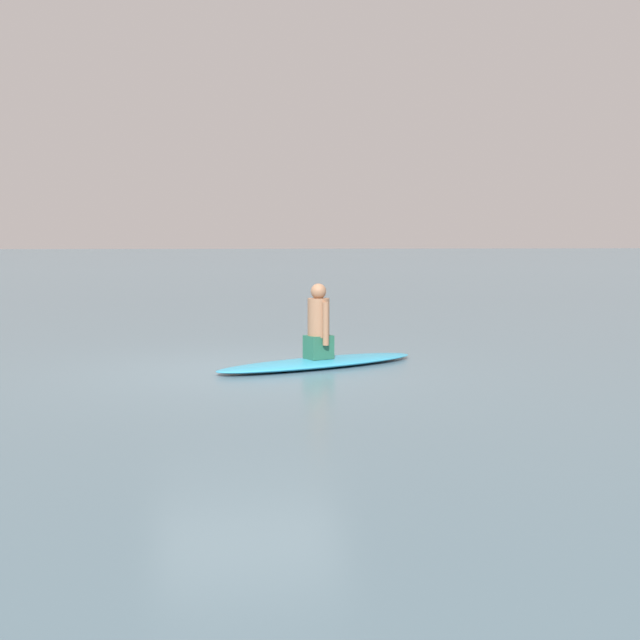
# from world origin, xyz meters

# --- Properties ---
(ground_plane) EXTENTS (400.00, 400.00, 0.00)m
(ground_plane) POSITION_xyz_m (0.00, 0.00, 0.00)
(ground_plane) COLOR slate
(surfboard) EXTENTS (1.91, 3.15, 0.11)m
(surfboard) POSITION_xyz_m (0.22, -0.98, 0.06)
(surfboard) COLOR #339EC6
(surfboard) RESTS_ON ground
(person_paddler) EXTENTS (0.44, 0.42, 1.03)m
(person_paddler) POSITION_xyz_m (0.22, -0.98, 0.58)
(person_paddler) COLOR #26664C
(person_paddler) RESTS_ON surfboard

